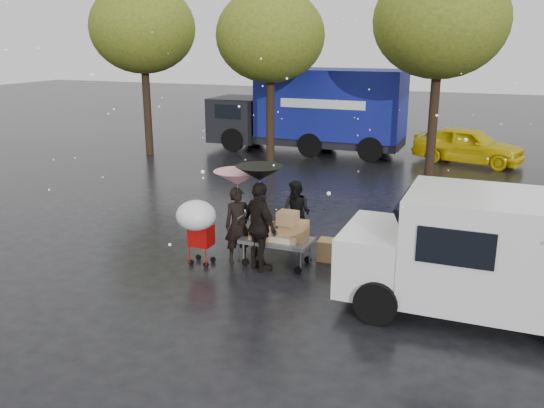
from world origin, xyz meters
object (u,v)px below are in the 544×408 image
at_px(vendor_cart, 280,233).
at_px(shopping_cart, 197,219).
at_px(white_van, 496,255).
at_px(blue_truck, 312,111).
at_px(yellow_taxi, 469,145).
at_px(person_black, 260,227).
at_px(person_pink, 238,225).

bearing_deg(vendor_cart, shopping_cart, -156.04).
height_order(white_van, blue_truck, blue_truck).
bearing_deg(yellow_taxi, blue_truck, 103.60).
distance_m(shopping_cart, white_van, 5.87).
bearing_deg(person_black, blue_truck, -42.43).
bearing_deg(vendor_cart, person_pink, -172.89).
xyz_separation_m(white_van, yellow_taxi, (-1.27, 13.46, -0.45)).
bearing_deg(person_black, shopping_cart, 47.68).
height_order(vendor_cart, white_van, white_van).
bearing_deg(shopping_cart, yellow_taxi, 70.92).
relative_size(person_black, blue_truck, 0.23).
bearing_deg(shopping_cart, white_van, -1.57).
bearing_deg(yellow_taxi, person_pink, 176.08).
relative_size(white_van, blue_truck, 0.59).
xyz_separation_m(shopping_cart, blue_truck, (-1.82, 13.26, 0.69)).
height_order(shopping_cart, blue_truck, blue_truck).
distance_m(person_black, yellow_taxi, 13.40).
relative_size(person_black, yellow_taxi, 0.45).
xyz_separation_m(vendor_cart, white_van, (4.27, -0.87, 0.43)).
bearing_deg(vendor_cart, blue_truck, 105.25).
bearing_deg(white_van, yellow_taxi, 95.38).
xyz_separation_m(blue_truck, yellow_taxi, (6.42, 0.04, -1.05)).
bearing_deg(vendor_cart, person_black, -127.35).
bearing_deg(yellow_taxi, person_black, 178.99).
height_order(person_pink, person_black, person_black).
bearing_deg(yellow_taxi, white_van, -161.35).
xyz_separation_m(vendor_cart, yellow_taxi, (3.00, 12.59, -0.01)).
bearing_deg(person_pink, vendor_cart, -32.36).
height_order(person_black, yellow_taxi, person_black).
bearing_deg(person_black, white_van, -151.93).
height_order(vendor_cart, yellow_taxi, yellow_taxi).
bearing_deg(person_pink, person_black, -63.53).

